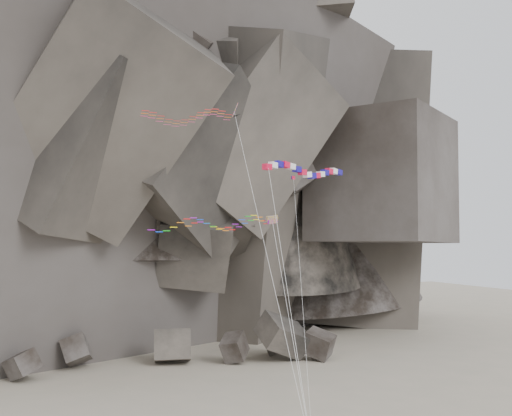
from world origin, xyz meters
name	(u,v)px	position (x,y,z in m)	size (l,w,h in m)	color
headland	(107,103)	(0.00, 70.00, 42.00)	(110.00, 70.00, 84.00)	#4F4840
delta_kite	(185,116)	(-7.44, 6.19, 28.73)	(9.77, 15.55, 28.83)	red
banner_kite	(306,171)	(3.78, 3.41, 23.86)	(12.40, 15.09, 22.98)	red
parafoil_kite	(210,223)	(-6.54, 2.30, 18.83)	(13.18, 12.01, 18.07)	yellow
pennant_kite	(297,235)	(1.66, 1.39, 17.77)	(6.27, 13.72, 21.92)	red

